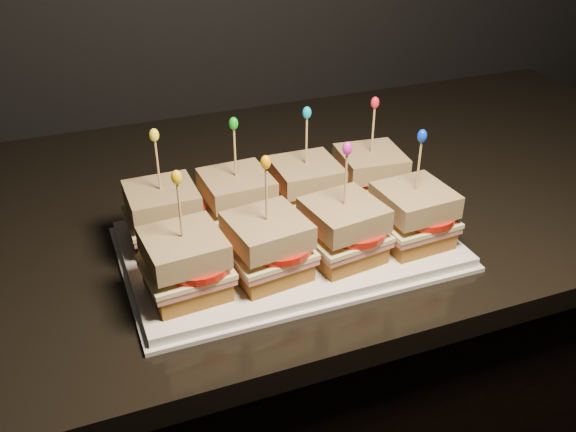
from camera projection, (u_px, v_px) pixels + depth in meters
name	position (u px, v px, depth m)	size (l,w,h in m)	color
granite_slab	(42.00, 245.00, 0.91)	(2.29, 0.75, 0.03)	black
platter	(288.00, 245.00, 0.86)	(0.43, 0.26, 0.02)	white
platter_rim	(288.00, 249.00, 0.87)	(0.44, 0.28, 0.01)	white
sandwich_0_bread_bot	(165.00, 232.00, 0.86)	(0.09, 0.09, 0.02)	#5D3812
sandwich_0_ham	(164.00, 221.00, 0.85)	(0.09, 0.09, 0.01)	#B85D52
sandwich_0_cheese	(164.00, 217.00, 0.84)	(0.10, 0.09, 0.01)	beige
sandwich_0_tomato	(173.00, 212.00, 0.84)	(0.09, 0.09, 0.01)	red
sandwich_0_bread_top	(162.00, 199.00, 0.83)	(0.09, 0.09, 0.03)	#5B330F
sandwich_0_pick	(158.00, 168.00, 0.81)	(0.00, 0.00, 0.09)	tan
sandwich_0_frill	(154.00, 135.00, 0.78)	(0.01, 0.01, 0.02)	yellow
sandwich_1_bread_bot	(238.00, 217.00, 0.89)	(0.09, 0.09, 0.02)	#5D3812
sandwich_1_ham	(237.00, 208.00, 0.88)	(0.09, 0.09, 0.01)	#B85D52
sandwich_1_cheese	(237.00, 203.00, 0.88)	(0.10, 0.09, 0.01)	beige
sandwich_1_tomato	(247.00, 199.00, 0.87)	(0.09, 0.09, 0.01)	red
sandwich_1_bread_top	(236.00, 186.00, 0.86)	(0.09, 0.09, 0.03)	#5B330F
sandwich_1_pick	(235.00, 155.00, 0.84)	(0.00, 0.00, 0.09)	tan
sandwich_1_frill	(234.00, 123.00, 0.82)	(0.01, 0.01, 0.02)	#12A61A
sandwich_2_bread_bot	(305.00, 204.00, 0.92)	(0.09, 0.09, 0.02)	#5D3812
sandwich_2_ham	(306.00, 195.00, 0.91)	(0.09, 0.09, 0.01)	#B85D52
sandwich_2_cheese	(306.00, 190.00, 0.91)	(0.10, 0.09, 0.01)	beige
sandwich_2_tomato	(315.00, 186.00, 0.90)	(0.09, 0.09, 0.01)	red
sandwich_2_bread_top	(306.00, 173.00, 0.89)	(0.09, 0.09, 0.03)	#5B330F
sandwich_2_pick	(306.00, 144.00, 0.87)	(0.00, 0.00, 0.09)	tan
sandwich_2_frill	(307.00, 113.00, 0.85)	(0.01, 0.01, 0.02)	#059ECB
sandwich_3_bread_bot	(369.00, 192.00, 0.95)	(0.09, 0.09, 0.02)	#5D3812
sandwich_3_ham	(369.00, 183.00, 0.94)	(0.09, 0.09, 0.01)	#B85D52
sandwich_3_cheese	(370.00, 178.00, 0.94)	(0.10, 0.09, 0.01)	beige
sandwich_3_tomato	(379.00, 174.00, 0.93)	(0.09, 0.09, 0.01)	red
sandwich_3_bread_top	(371.00, 162.00, 0.93)	(0.09, 0.09, 0.03)	#5B330F
sandwich_3_pick	(373.00, 133.00, 0.90)	(0.00, 0.00, 0.09)	tan
sandwich_3_frill	(375.00, 103.00, 0.88)	(0.01, 0.01, 0.02)	red
sandwich_4_bread_bot	(187.00, 283.00, 0.76)	(0.09, 0.09, 0.02)	#5D3812
sandwich_4_ham	(186.00, 272.00, 0.75)	(0.09, 0.09, 0.01)	#B85D52
sandwich_4_cheese	(185.00, 267.00, 0.75)	(0.10, 0.09, 0.01)	beige
sandwich_4_tomato	(196.00, 262.00, 0.74)	(0.09, 0.09, 0.01)	red
sandwich_4_bread_top	(183.00, 247.00, 0.73)	(0.09, 0.09, 0.03)	#5B330F
sandwich_4_pick	(180.00, 214.00, 0.71)	(0.00, 0.00, 0.09)	tan
sandwich_4_frill	(177.00, 177.00, 0.69)	(0.01, 0.01, 0.02)	#F3B40A
sandwich_5_bread_bot	(268.00, 265.00, 0.79)	(0.09, 0.09, 0.02)	#5D3812
sandwich_5_ham	(267.00, 254.00, 0.78)	(0.09, 0.09, 0.01)	#B85D52
sandwich_5_cheese	(267.00, 249.00, 0.78)	(0.10, 0.09, 0.01)	beige
sandwich_5_tomato	(278.00, 244.00, 0.77)	(0.09, 0.09, 0.01)	red
sandwich_5_bread_top	(267.00, 230.00, 0.76)	(0.09, 0.09, 0.03)	#5B330F
sandwich_5_pick	(266.00, 197.00, 0.74)	(0.00, 0.00, 0.09)	tan
sandwich_5_frill	(266.00, 162.00, 0.72)	(0.01, 0.01, 0.02)	#FD9A05
sandwich_6_bread_bot	(342.00, 248.00, 0.82)	(0.09, 0.09, 0.02)	#5D3812
sandwich_6_ham	(343.00, 238.00, 0.81)	(0.09, 0.09, 0.01)	#B85D52
sandwich_6_cheese	(343.00, 233.00, 0.81)	(0.10, 0.09, 0.01)	beige
sandwich_6_tomato	(354.00, 228.00, 0.80)	(0.09, 0.09, 0.01)	red
sandwich_6_bread_top	(344.00, 215.00, 0.80)	(0.09, 0.09, 0.03)	#5B330F
sandwich_6_pick	(345.00, 183.00, 0.77)	(0.00, 0.00, 0.09)	tan
sandwich_6_frill	(347.00, 149.00, 0.75)	(0.01, 0.01, 0.02)	#CA1FA1
sandwich_7_bread_bot	(411.00, 233.00, 0.85)	(0.09, 0.09, 0.02)	#5D3812
sandwich_7_ham	(412.00, 222.00, 0.84)	(0.09, 0.09, 0.01)	#B85D52
sandwich_7_cheese	(413.00, 218.00, 0.84)	(0.10, 0.09, 0.01)	beige
sandwich_7_tomato	(424.00, 213.00, 0.84)	(0.09, 0.09, 0.01)	red
sandwich_7_bread_top	(415.00, 200.00, 0.83)	(0.09, 0.09, 0.03)	#5B330F
sandwich_7_pick	(418.00, 169.00, 0.80)	(0.00, 0.00, 0.09)	tan
sandwich_7_frill	(422.00, 136.00, 0.78)	(0.01, 0.01, 0.02)	#0931D5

